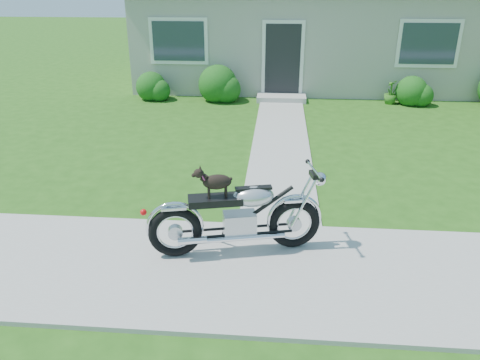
% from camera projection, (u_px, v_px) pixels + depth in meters
% --- Properties ---
extents(ground, '(80.00, 80.00, 0.00)m').
position_uv_depth(ground, '(406.00, 278.00, 5.50)').
color(ground, '#235114').
rests_on(ground, ground).
extents(sidewalk, '(24.00, 2.20, 0.04)m').
position_uv_depth(sidewalk, '(407.00, 276.00, 5.49)').
color(sidewalk, '#9E9B93').
rests_on(sidewalk, ground).
extents(walkway, '(1.20, 8.00, 0.03)m').
position_uv_depth(walkway, '(281.00, 140.00, 10.19)').
color(walkway, '#9E9B93').
rests_on(walkway, ground).
extents(house, '(12.60, 7.03, 4.50)m').
position_uv_depth(house, '(329.00, 14.00, 15.63)').
color(house, beige).
rests_on(house, ground).
extents(shrub_row, '(10.77, 1.17, 1.17)m').
position_uv_depth(shrub_row, '(340.00, 87.00, 13.09)').
color(shrub_row, '#195115').
rests_on(shrub_row, ground).
extents(potted_plant_left, '(0.61, 0.67, 0.65)m').
position_uv_depth(potted_plant_left, '(211.00, 89.00, 13.47)').
color(potted_plant_left, '#1D5316').
rests_on(potted_plant_left, ground).
extents(potted_plant_right, '(0.51, 0.51, 0.66)m').
position_uv_depth(potted_plant_right, '(391.00, 92.00, 13.08)').
color(potted_plant_right, '#32701F').
rests_on(potted_plant_right, ground).
extents(motorcycle_with_dog, '(2.19, 0.82, 1.15)m').
position_uv_depth(motorcycle_with_dog, '(239.00, 215.00, 5.77)').
color(motorcycle_with_dog, black).
rests_on(motorcycle_with_dog, sidewalk).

